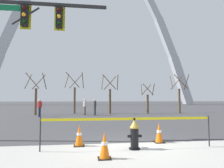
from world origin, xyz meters
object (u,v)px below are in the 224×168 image
traffic_cone_curb_edge (79,136)px  monument_arch (91,28)px  traffic_cone_mid_sidewalk (159,133)px  pedestrian_standing_center (95,107)px  traffic_cone_by_hydrant (105,146)px  pedestrian_walking_left (85,107)px  traffic_signal_gantry (17,39)px  pedestrian_walking_right (40,108)px  fire_hydrant (135,135)px

traffic_cone_curb_edge → monument_arch: size_ratio=0.01×
traffic_cone_mid_sidewalk → pedestrian_standing_center: (-1.77, 12.86, 0.46)m
traffic_cone_by_hydrant → traffic_cone_mid_sidewalk: bearing=39.0°
pedestrian_walking_left → traffic_cone_curb_edge: bearing=-90.7°
traffic_cone_by_hydrant → traffic_cone_mid_sidewalk: size_ratio=1.00×
traffic_signal_gantry → pedestrian_walking_right: size_ratio=3.77×
traffic_cone_by_hydrant → traffic_cone_curb_edge: bearing=114.4°
traffic_cone_curb_edge → traffic_signal_gantry: traffic_signal_gantry is taller
fire_hydrant → pedestrian_walking_right: (-5.62, 12.59, 0.35)m
monument_arch → pedestrian_walking_right: monument_arch is taller
pedestrian_standing_center → pedestrian_walking_right: same height
traffic_cone_mid_sidewalk → pedestrian_walking_left: bearing=101.6°
monument_arch → pedestrian_standing_center: size_ratio=38.68×
monument_arch → pedestrian_walking_left: monument_arch is taller
traffic_cone_by_hydrant → traffic_signal_gantry: (-3.31, 3.06, 3.71)m
fire_hydrant → traffic_cone_by_hydrant: 1.41m
traffic_cone_by_hydrant → monument_arch: bearing=88.9°
monument_arch → traffic_cone_by_hydrant: bearing=-91.1°
traffic_cone_curb_edge → pedestrian_walking_left: pedestrian_walking_left is taller
fire_hydrant → traffic_cone_by_hydrant: (-1.05, -0.93, -0.11)m
traffic_cone_by_hydrant → pedestrian_walking_left: 15.18m
traffic_cone_curb_edge → monument_arch: monument_arch is taller
pedestrian_standing_center → pedestrian_walking_left: bearing=151.4°
pedestrian_standing_center → traffic_cone_mid_sidewalk: bearing=-82.2°
traffic_cone_mid_sidewalk → pedestrian_walking_right: size_ratio=0.46×
traffic_cone_curb_edge → pedestrian_standing_center: pedestrian_standing_center is taller
traffic_cone_mid_sidewalk → monument_arch: 56.29m
fire_hydrant → pedestrian_walking_right: 13.79m
fire_hydrant → traffic_signal_gantry: size_ratio=0.17×
traffic_cone_mid_sidewalk → pedestrian_walking_left: 13.68m
traffic_cone_mid_sidewalk → pedestrian_walking_right: pedestrian_walking_right is taller
traffic_cone_mid_sidewalk → monument_arch: size_ratio=0.01×
pedestrian_walking_left → pedestrian_walking_right: 4.33m
traffic_signal_gantry → monument_arch: size_ratio=0.10×
fire_hydrant → traffic_cone_curb_edge: size_ratio=1.36×
traffic_cone_curb_edge → monument_arch: (1.77, 51.95, 22.07)m
traffic_signal_gantry → pedestrian_walking_left: size_ratio=3.77×
pedestrian_walking_left → traffic_cone_by_hydrant: bearing=-87.9°
traffic_cone_by_hydrant → traffic_cone_curb_edge: (-0.72, 1.59, 0.00)m
traffic_cone_mid_sidewalk → monument_arch: (-1.13, 51.77, 22.07)m
fire_hydrant → pedestrian_standing_center: size_ratio=0.62×
pedestrian_walking_left → traffic_cone_mid_sidewalk: bearing=-78.4°
traffic_cone_curb_edge → fire_hydrant: bearing=-20.5°
traffic_cone_curb_edge → pedestrian_standing_center: bearing=85.0°
fire_hydrant → traffic_cone_by_hydrant: bearing=-138.7°
pedestrian_walking_left → pedestrian_standing_center: (0.98, -0.53, 0.00)m
pedestrian_standing_center → monument_arch: bearing=89.1°
traffic_cone_curb_edge → traffic_signal_gantry: bearing=150.5°
traffic_cone_by_hydrant → pedestrian_walking_right: 14.27m
pedestrian_walking_left → pedestrian_standing_center: bearing=-28.6°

